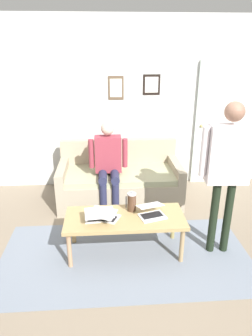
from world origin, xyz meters
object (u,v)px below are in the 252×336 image
at_px(laptop_center, 151,212).
at_px(french_press, 132,202).
at_px(couch, 120,182).
at_px(person_seated, 108,161).
at_px(laptop_right, 99,216).
at_px(person_standing, 228,162).
at_px(coffee_table, 125,220).
at_px(laptop_left, 105,216).
at_px(interior_door, 219,125).

distance_m(laptop_center, french_press, 0.26).
bearing_deg(couch, person_seated, 53.07).
bearing_deg(laptop_center, laptop_right, 3.55).
relative_size(person_standing, person_seated, 1.36).
bearing_deg(coffee_table, laptop_center, -179.66).
bearing_deg(laptop_center, coffee_table, 0.34).
height_order(couch, laptop_left, couch).
bearing_deg(french_press, laptop_left, 28.65).
relative_size(laptop_left, laptop_right, 1.11).
distance_m(laptop_right, person_seated, 1.14).
bearing_deg(coffee_table, laptop_left, 8.66).
relative_size(couch, coffee_table, 1.35).
bearing_deg(couch, coffee_table, 89.57).
relative_size(laptop_center, french_press, 1.39).
xyz_separation_m(couch, coffee_table, (0.01, 1.31, 0.11)).
height_order(french_press, person_standing, person_standing).
relative_size(couch, person_standing, 1.04).
distance_m(couch, laptop_left, 1.38).
bearing_deg(interior_door, french_press, 47.43).
distance_m(interior_door, coffee_table, 2.62).
relative_size(laptop_right, person_standing, 0.19).
relative_size(coffee_table, french_press, 5.37).
bearing_deg(interior_door, laptop_left, 45.06).
distance_m(coffee_table, person_seated, 1.14).
height_order(couch, laptop_center, couch).
relative_size(coffee_table, laptop_left, 3.59).
bearing_deg(person_seated, french_press, 104.71).
xyz_separation_m(french_press, person_standing, (-0.99, 0.19, 0.54)).
distance_m(coffee_table, laptop_right, 0.30).
bearing_deg(laptop_center, person_standing, 176.03).
bearing_deg(french_press, laptop_right, 24.37).
xyz_separation_m(laptop_right, person_standing, (-1.37, 0.02, 0.61)).
xyz_separation_m(coffee_table, laptop_center, (-0.30, -0.00, 0.09)).
bearing_deg(laptop_left, coffee_table, -171.34).
distance_m(couch, laptop_right, 1.39).
bearing_deg(interior_door, laptop_right, 44.11).
distance_m(laptop_right, person_standing, 1.50).
relative_size(laptop_left, french_press, 1.50).
bearing_deg(laptop_left, french_press, -151.35).
bearing_deg(laptop_center, interior_door, -126.59).
bearing_deg(french_press, interior_door, -132.57).
distance_m(laptop_left, french_press, 0.36).
bearing_deg(laptop_center, person_seated, -66.92).
relative_size(coffee_table, laptop_right, 3.97).
height_order(couch, french_press, couch).
bearing_deg(laptop_right, coffee_table, -173.11).
bearing_deg(laptop_left, interior_door, -134.94).
bearing_deg(couch, laptop_center, 102.49).
xyz_separation_m(interior_door, coffee_table, (1.71, 1.90, -0.61)).
xyz_separation_m(interior_door, laptop_center, (1.41, 1.90, -0.52)).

